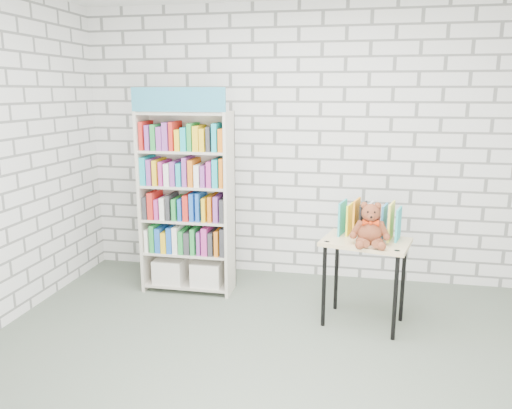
# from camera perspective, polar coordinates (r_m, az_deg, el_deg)

# --- Properties ---
(ground) EXTENTS (4.50, 4.50, 0.00)m
(ground) POSITION_cam_1_polar(r_m,az_deg,el_deg) (3.73, 0.54, -18.52)
(ground) COLOR #525D4F
(ground) RESTS_ON ground
(room_shell) EXTENTS (4.52, 4.02, 2.81)m
(room_shell) POSITION_cam_1_polar(r_m,az_deg,el_deg) (3.19, 0.61, 10.05)
(room_shell) COLOR silver
(room_shell) RESTS_ON ground
(bookshelf) EXTENTS (0.88, 0.34, 1.97)m
(bookshelf) POSITION_cam_1_polar(r_m,az_deg,el_deg) (4.86, -7.87, 0.37)
(bookshelf) COLOR beige
(bookshelf) RESTS_ON ground
(display_table) EXTENTS (0.78, 0.63, 0.74)m
(display_table) POSITION_cam_1_polar(r_m,az_deg,el_deg) (4.25, 12.40, -5.34)
(display_table) COLOR #D2B77E
(display_table) RESTS_ON ground
(table_books) EXTENTS (0.52, 0.32, 0.29)m
(table_books) POSITION_cam_1_polar(r_m,az_deg,el_deg) (4.28, 12.89, -1.77)
(table_books) COLOR #29AFB4
(table_books) RESTS_ON display_table
(teddy_bear) EXTENTS (0.32, 0.29, 0.34)m
(teddy_bear) POSITION_cam_1_polar(r_m,az_deg,el_deg) (4.07, 12.91, -2.62)
(teddy_bear) COLOR brown
(teddy_bear) RESTS_ON display_table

